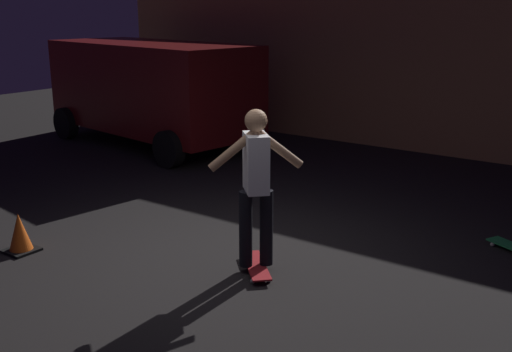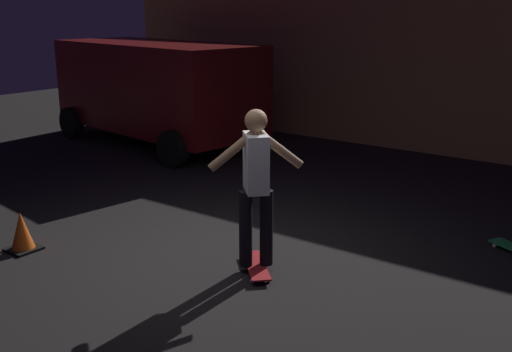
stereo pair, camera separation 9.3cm
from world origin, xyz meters
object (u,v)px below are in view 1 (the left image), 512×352
(skateboard_ridden, at_px, (256,266))
(skater, at_px, (256,177))
(traffic_cone, at_px, (20,234))
(parked_van, at_px, (152,87))

(skateboard_ridden, xyz_separation_m, skater, (-0.00, 0.00, 0.98))
(skateboard_ridden, relative_size, traffic_cone, 1.52)
(parked_van, relative_size, skateboard_ridden, 6.92)
(parked_van, bearing_deg, skateboard_ridden, -35.84)
(skateboard_ridden, relative_size, skater, 0.42)
(parked_van, distance_m, skater, 6.61)
(skateboard_ridden, distance_m, traffic_cone, 2.76)
(parked_van, distance_m, skateboard_ridden, 6.70)
(traffic_cone, bearing_deg, skateboard_ridden, 24.60)
(skater, distance_m, traffic_cone, 2.87)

